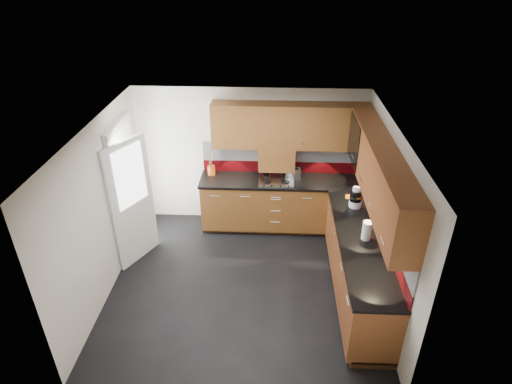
# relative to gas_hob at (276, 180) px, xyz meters

# --- Properties ---
(room) EXTENTS (4.00, 3.80, 2.64)m
(room) POSITION_rel_gas_hob_xyz_m (-0.45, -1.47, 0.54)
(room) COLOR black
(base_cabinets) EXTENTS (2.70, 3.20, 0.95)m
(base_cabinets) POSITION_rel_gas_hob_xyz_m (0.62, -0.75, -0.52)
(base_cabinets) COLOR #582E13
(base_cabinets) RESTS_ON room
(countertop) EXTENTS (2.72, 3.22, 0.04)m
(countertop) POSITION_rel_gas_hob_xyz_m (0.60, -0.77, -0.03)
(countertop) COLOR black
(countertop) RESTS_ON base_cabinets
(backsplash) EXTENTS (2.70, 3.20, 0.54)m
(backsplash) POSITION_rel_gas_hob_xyz_m (0.83, -0.54, 0.26)
(backsplash) COLOR maroon
(backsplash) RESTS_ON countertop
(upper_cabinets) EXTENTS (2.50, 3.20, 0.72)m
(upper_cabinets) POSITION_rel_gas_hob_xyz_m (0.78, -0.69, 0.88)
(upper_cabinets) COLOR #582E13
(upper_cabinets) RESTS_ON room
(extractor_hood) EXTENTS (0.60, 0.33, 0.40)m
(extractor_hood) POSITION_rel_gas_hob_xyz_m (0.00, 0.17, 0.33)
(extractor_hood) COLOR #582E13
(extractor_hood) RESTS_ON room
(glass_cabinet) EXTENTS (0.32, 0.80, 0.66)m
(glass_cabinet) POSITION_rel_gas_hob_xyz_m (1.26, -0.40, 0.91)
(glass_cabinet) COLOR black
(glass_cabinet) RESTS_ON room
(back_door) EXTENTS (0.42, 1.19, 2.04)m
(back_door) POSITION_rel_gas_hob_xyz_m (-2.23, -0.72, 0.08)
(back_door) COLOR white
(back_door) RESTS_ON room
(gas_hob) EXTENTS (0.58, 0.51, 0.04)m
(gas_hob) POSITION_rel_gas_hob_xyz_m (0.00, 0.00, 0.00)
(gas_hob) COLOR silver
(gas_hob) RESTS_ON countertop
(utensil_pot) EXTENTS (0.13, 0.13, 0.45)m
(utensil_pot) POSITION_rel_gas_hob_xyz_m (-1.10, 0.17, 0.08)
(utensil_pot) COLOR orange
(utensil_pot) RESTS_ON countertop
(toaster) EXTENTS (0.26, 0.18, 0.18)m
(toaster) POSITION_rel_gas_hob_xyz_m (0.27, 0.08, 0.07)
(toaster) COLOR silver
(toaster) RESTS_ON countertop
(food_processor) EXTENTS (0.19, 0.19, 0.31)m
(food_processor) POSITION_rel_gas_hob_xyz_m (1.17, -0.76, 0.13)
(food_processor) COLOR white
(food_processor) RESTS_ON countertop
(paper_towel) EXTENTS (0.16, 0.16, 0.26)m
(paper_towel) POSITION_rel_gas_hob_xyz_m (1.19, -1.57, 0.12)
(paper_towel) COLOR white
(paper_towel) RESTS_ON countertop
(orange_cloth) EXTENTS (0.17, 0.15, 0.02)m
(orange_cloth) POSITION_rel_gas_hob_xyz_m (1.15, -0.50, -0.01)
(orange_cloth) COLOR orange
(orange_cloth) RESTS_ON countertop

